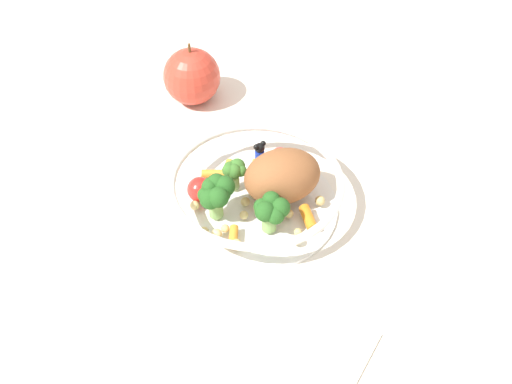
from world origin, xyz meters
name	(u,v)px	position (x,y,z in m)	size (l,w,h in m)	color
ground_plane	(268,216)	(0.00, 0.00, 0.00)	(2.40, 2.40, 0.00)	silver
food_container	(260,187)	(0.01, -0.01, 0.03)	(0.20, 0.20, 0.07)	white
loose_apple	(192,76)	(0.17, -0.17, 0.04)	(0.08, 0.08, 0.09)	#BC3828
folded_napkin	(301,362)	(-0.09, 0.17, 0.00)	(0.11, 0.14, 0.01)	silver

